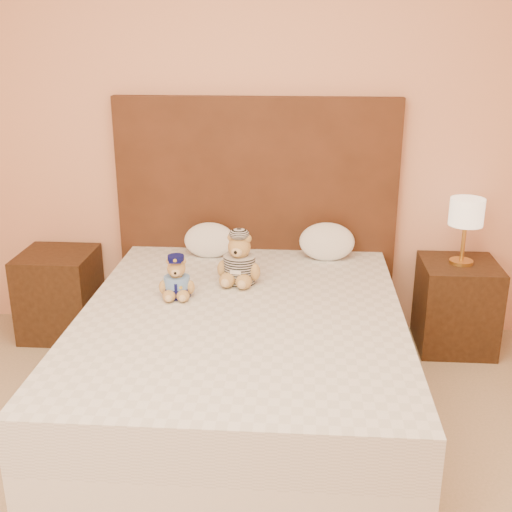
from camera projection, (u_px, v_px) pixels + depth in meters
The scene contains 10 objects.
room_walls at pixel (217, 51), 2.07m from camera, with size 4.04×4.52×2.72m.
bed at pixel (242, 361), 3.27m from camera, with size 1.60×2.00×0.55m.
headboard at pixel (256, 217), 4.07m from camera, with size 1.75×0.08×1.50m, color #4F2A17.
nightstand_left at pixel (60, 294), 4.11m from camera, with size 0.45×0.45×0.55m, color #3D2513.
nightstand_right at pixel (456, 305), 3.94m from camera, with size 0.45×0.45×0.55m, color #3D2513.
lamp at pixel (466, 215), 3.75m from camera, with size 0.20×0.20×0.40m.
teddy_police at pixel (177, 277), 3.33m from camera, with size 0.20×0.19×0.23m, color #AD7543, non-canonical shape.
teddy_prisoner at pixel (239, 258), 3.51m from camera, with size 0.26×0.24×0.29m, color #AD7543, non-canonical shape.
pillow_left at pixel (209, 238), 3.95m from camera, with size 0.31×0.20×0.22m, color white.
pillow_right at pixel (327, 240), 3.89m from camera, with size 0.34×0.22×0.24m, color white.
Camera 1 is at (0.29, -1.70, 1.87)m, focal length 45.00 mm.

